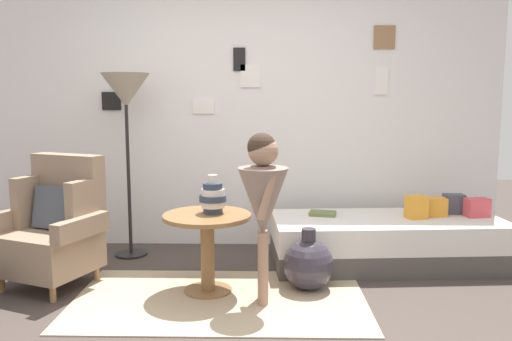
{
  "coord_description": "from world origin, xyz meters",
  "views": [
    {
      "loc": [
        0.23,
        -2.9,
        1.38
      ],
      "look_at": [
        0.15,
        0.95,
        0.85
      ],
      "focal_mm": 35.92,
      "sensor_mm": 36.0,
      "label": 1
    }
  ],
  "objects": [
    {
      "name": "pillow_back",
      "position": [
        1.67,
        1.4,
        0.48
      ],
      "size": [
        0.18,
        0.13,
        0.16
      ],
      "primitive_type": "cube",
      "rotation": [
        0.0,
        0.0,
        0.05
      ],
      "color": "orange",
      "rests_on": "daybed"
    },
    {
      "name": "pillow_extra",
      "position": [
        1.48,
        1.31,
        0.5
      ],
      "size": [
        0.18,
        0.15,
        0.19
      ],
      "primitive_type": "cube",
      "rotation": [
        0.0,
        0.0,
        0.2
      ],
      "color": "orange",
      "rests_on": "daybed"
    },
    {
      "name": "ground_plane",
      "position": [
        0.0,
        0.0,
        0.0
      ],
      "size": [
        12.0,
        12.0,
        0.0
      ],
      "primitive_type": "plane",
      "color": "#423833"
    },
    {
      "name": "pillow_mid",
      "position": [
        1.86,
        1.5,
        0.48
      ],
      "size": [
        0.17,
        0.12,
        0.17
      ],
      "primitive_type": "cube",
      "rotation": [
        0.0,
        0.0,
        -0.0
      ],
      "color": "#474C56",
      "rests_on": "daybed"
    },
    {
      "name": "daybed",
      "position": [
        1.24,
        1.32,
        0.2
      ],
      "size": [
        1.95,
        0.94,
        0.4
      ],
      "color": "#4C4742",
      "rests_on": "ground"
    },
    {
      "name": "person_child",
      "position": [
        0.21,
        0.46,
        0.75
      ],
      "size": [
        0.34,
        0.34,
        1.17
      ],
      "color": "#A37A60",
      "rests_on": "ground"
    },
    {
      "name": "book_on_daybed",
      "position": [
        0.71,
        1.41,
        0.42
      ],
      "size": [
        0.25,
        0.21,
        0.03
      ],
      "primitive_type": "cube",
      "rotation": [
        0.0,
        0.0,
        -0.23
      ],
      "color": "olive",
      "rests_on": "daybed"
    },
    {
      "name": "vase_striped",
      "position": [
        -0.15,
        0.69,
        0.69
      ],
      "size": [
        0.19,
        0.19,
        0.28
      ],
      "color": "#2D384C",
      "rests_on": "side_table"
    },
    {
      "name": "pillow_head",
      "position": [
        2.01,
        1.38,
        0.48
      ],
      "size": [
        0.21,
        0.15,
        0.16
      ],
      "primitive_type": "cube",
      "rotation": [
        0.0,
        0.0,
        0.18
      ],
      "color": "#D64C56",
      "rests_on": "daybed"
    },
    {
      "name": "floor_lamp",
      "position": [
        -0.98,
        1.53,
        1.4
      ],
      "size": [
        0.41,
        0.41,
        1.61
      ],
      "color": "black",
      "rests_on": "ground"
    },
    {
      "name": "rug",
      "position": [
        -0.09,
        0.5,
        0.01
      ],
      "size": [
        2.02,
        1.16,
        0.01
      ],
      "primitive_type": "cube",
      "color": "tan",
      "rests_on": "ground"
    },
    {
      "name": "demijohn_near",
      "position": [
        0.54,
        0.72,
        0.19
      ],
      "size": [
        0.37,
        0.37,
        0.46
      ],
      "color": "#332D38",
      "rests_on": "ground"
    },
    {
      "name": "side_table",
      "position": [
        -0.19,
        0.65,
        0.42
      ],
      "size": [
        0.63,
        0.63,
        0.58
      ],
      "color": "olive",
      "rests_on": "ground"
    },
    {
      "name": "armchair",
      "position": [
        -1.35,
        0.81,
        0.44
      ],
      "size": [
        0.88,
        0.78,
        0.97
      ],
      "color": "#9E7042",
      "rests_on": "ground"
    },
    {
      "name": "gallery_wall",
      "position": [
        0.0,
        1.95,
        1.3
      ],
      "size": [
        4.8,
        0.12,
        2.6
      ],
      "color": "silver",
      "rests_on": "ground"
    }
  ]
}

